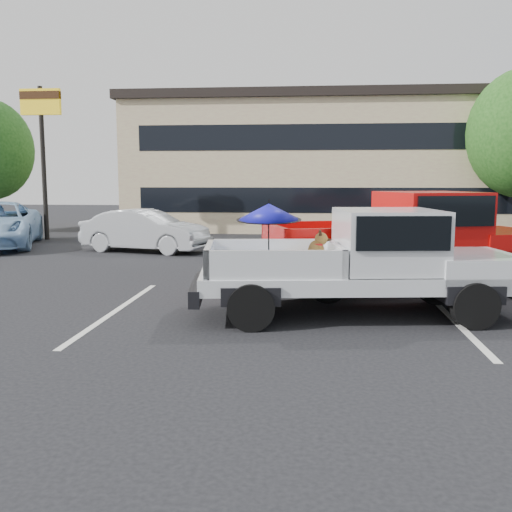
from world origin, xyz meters
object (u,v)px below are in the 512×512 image
Objects in this scene: tree_back at (412,142)px; silver_pickup at (373,257)px; motel_sign at (41,121)px; silver_sedan at (145,231)px; red_pickup at (421,236)px.

tree_back reaches higher than silver_pickup.
silver_sedan is at bearing -34.39° from motel_sign.
silver_pickup reaches higher than silver_sedan.
silver_pickup is at bearing -101.24° from tree_back.
motel_sign is at bearing 127.69° from red_pickup.
silver_sedan is (-10.92, -13.47, -3.71)m from tree_back.
tree_back is 1.04× the size of red_pickup.
tree_back is 19.66m from red_pickup.
silver_sedan is at bearing 120.55° from silver_pickup.
tree_back is at bearing 32.01° from motel_sign.
red_pickup is (-3.03, -19.16, -3.25)m from tree_back.
silver_sedan is (5.08, -3.47, -3.95)m from motel_sign.
motel_sign is at bearing 70.02° from silver_sedan.
motel_sign is 17.07m from silver_pickup.
tree_back reaches higher than silver_sedan.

